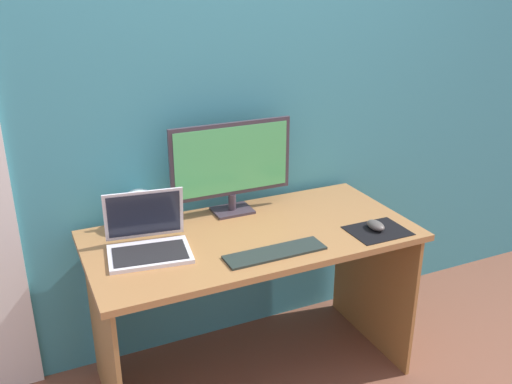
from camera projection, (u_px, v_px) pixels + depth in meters
name	position (u px, v px, depth m)	size (l,w,h in m)	color
ground_plane	(252.00, 372.00, 2.67)	(8.00, 8.00, 0.00)	brown
wall_back	(215.00, 97.00, 2.55)	(6.00, 0.04, 2.50)	teal
desk	(252.00, 265.00, 2.45)	(1.40, 0.69, 0.74)	#9E6B3C
monitor	(232.00, 164.00, 2.52)	(0.58, 0.14, 0.43)	#3A303A
laptop	(148.00, 240.00, 2.22)	(0.36, 0.31, 0.23)	silver
fishbowl	(140.00, 209.00, 2.42)	(0.18, 0.18, 0.18)	silver
keyboard_external	(275.00, 253.00, 2.22)	(0.42, 0.11, 0.01)	#222C29
mousepad	(378.00, 231.00, 2.41)	(0.25, 0.20, 0.00)	black
mouse	(376.00, 225.00, 2.42)	(0.06, 0.10, 0.04)	#4E4845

